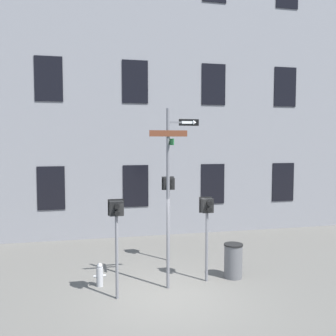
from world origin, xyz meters
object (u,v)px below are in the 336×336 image
Objects in this scene: pedestrian_signal_left at (116,221)px; trash_bin at (233,261)px; pedestrian_signal_across at (169,194)px; pedestrian_signal_right at (207,215)px; fire_hydrant at (100,275)px; street_sign_pole at (170,184)px.

pedestrian_signal_left is 2.53× the size of trash_bin.
pedestrian_signal_left is 0.90× the size of pedestrian_signal_across.
pedestrian_signal_left is 1.05× the size of pedestrian_signal_right.
trash_bin is (3.51, 0.76, -1.53)m from pedestrian_signal_left.
pedestrian_signal_across is 3.57m from fire_hydrant.
pedestrian_signal_across is (0.49, 2.34, -0.63)m from street_sign_pole.
pedestrian_signal_left is at bearing -166.00° from pedestrian_signal_right.
pedestrian_signal_across is at bearing 127.73° from trash_bin.
street_sign_pole reaches higher than fire_hydrant.
pedestrian_signal_left is at bearing -167.81° from trash_bin.
street_sign_pole is 3.26m from fire_hydrant.
street_sign_pole reaches higher than pedestrian_signal_across.
fire_hydrant is 3.92m from trash_bin.
pedestrian_signal_across reaches higher than trash_bin.
street_sign_pole is 2.47m from pedestrian_signal_across.
street_sign_pole is at bearing -101.73° from pedestrian_signal_across.
fire_hydrant is at bearing 177.24° from trash_bin.
trash_bin is (1.53, -1.97, -1.76)m from pedestrian_signal_across.
pedestrian_signal_right is at bearing -72.29° from pedestrian_signal_across.
trash_bin is at bearing 10.35° from street_sign_pole.
pedestrian_signal_across reaches higher than pedestrian_signal_left.
fire_hydrant is at bearing 113.21° from pedestrian_signal_left.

